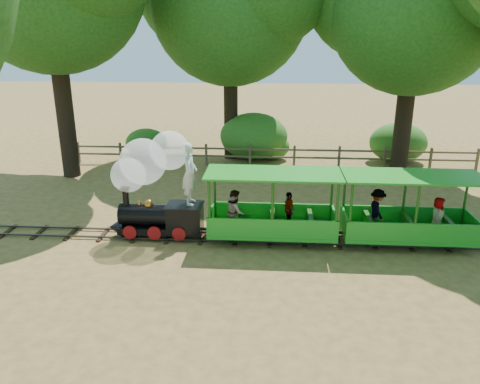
# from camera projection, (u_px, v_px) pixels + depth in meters

# --- Properties ---
(ground) EXTENTS (90.00, 90.00, 0.00)m
(ground) POSITION_uv_depth(u_px,v_px,m) (270.00, 240.00, 13.74)
(ground) COLOR #A48646
(ground) RESTS_ON ground
(track) EXTENTS (22.00, 1.00, 0.10)m
(track) POSITION_uv_depth(u_px,v_px,m) (270.00, 238.00, 13.72)
(track) COLOR #3F3D3A
(track) RESTS_ON ground
(locomotive) EXTENTS (2.84, 1.34, 3.26)m
(locomotive) POSITION_uv_depth(u_px,v_px,m) (153.00, 178.00, 13.45)
(locomotive) COLOR black
(locomotive) RESTS_ON ground
(carriage_front) EXTENTS (3.81, 1.56, 1.98)m
(carriage_front) POSITION_uv_depth(u_px,v_px,m) (267.00, 215.00, 13.43)
(carriage_front) COLOR green
(carriage_front) RESTS_ON track
(carriage_rear) EXTENTS (3.81, 1.56, 1.98)m
(carriage_rear) POSITION_uv_depth(u_px,v_px,m) (405.00, 218.00, 13.23)
(carriage_rear) COLOR green
(carriage_rear) RESTS_ON track
(fence) EXTENTS (18.10, 0.10, 1.00)m
(fence) POSITION_uv_depth(u_px,v_px,m) (272.00, 154.00, 21.10)
(fence) COLOR brown
(fence) RESTS_ON ground
(shrub_west) EXTENTS (2.03, 1.56, 1.41)m
(shrub_west) POSITION_uv_depth(u_px,v_px,m) (146.00, 143.00, 22.71)
(shrub_west) COLOR #2D6B1E
(shrub_west) RESTS_ON ground
(shrub_mid_w) EXTENTS (3.21, 2.47, 2.22)m
(shrub_mid_w) POSITION_uv_depth(u_px,v_px,m) (254.00, 136.00, 22.22)
(shrub_mid_w) COLOR #2D6B1E
(shrub_mid_w) RESTS_ON ground
(shrub_mid_e) EXTENTS (1.82, 1.40, 1.26)m
(shrub_mid_e) POSITION_uv_depth(u_px,v_px,m) (270.00, 146.00, 22.32)
(shrub_mid_e) COLOR #2D6B1E
(shrub_mid_e) RESTS_ON ground
(shrub_east) EXTENTS (2.66, 2.04, 1.84)m
(shrub_east) POSITION_uv_depth(u_px,v_px,m) (398.00, 143.00, 21.82)
(shrub_east) COLOR #2D6B1E
(shrub_east) RESTS_ON ground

